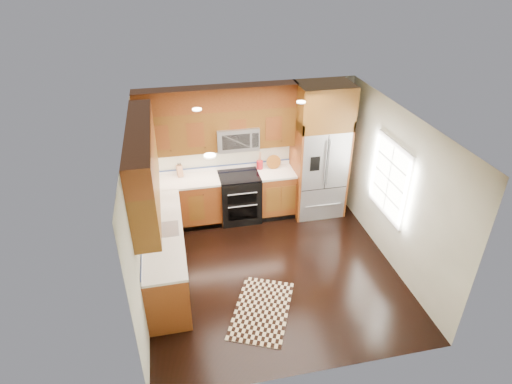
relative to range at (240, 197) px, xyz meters
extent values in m
plane|color=black|center=(0.25, -1.67, -0.47)|extent=(4.00, 4.00, 0.00)
cube|color=silver|center=(0.25, 0.33, 0.83)|extent=(4.00, 0.02, 2.60)
cube|color=silver|center=(-1.75, -1.67, 0.83)|extent=(0.02, 4.00, 2.60)
cube|color=silver|center=(2.25, -1.67, 0.83)|extent=(0.02, 4.00, 2.60)
cube|color=white|center=(2.23, -1.47, 0.93)|extent=(0.04, 1.10, 1.30)
cube|color=white|center=(2.22, -1.47, 0.93)|extent=(0.02, 0.95, 1.15)
cube|color=#934F1C|center=(-1.06, 0.03, -0.02)|extent=(1.37, 0.60, 0.90)
cube|color=#934F1C|center=(0.74, 0.03, -0.02)|extent=(0.72, 0.60, 0.90)
cube|color=#934F1C|center=(-1.45, -1.47, -0.02)|extent=(0.60, 2.40, 0.90)
cube|color=white|center=(-0.32, 0.03, 0.45)|extent=(2.85, 0.62, 0.04)
cube|color=white|center=(-1.45, -1.47, 0.45)|extent=(0.62, 2.40, 0.04)
cube|color=brown|center=(-0.32, 0.17, 1.36)|extent=(2.85, 0.33, 0.75)
cube|color=brown|center=(-1.58, -1.47, 1.36)|extent=(0.33, 2.40, 0.75)
cube|color=#934F1C|center=(-0.32, 0.17, 1.93)|extent=(2.85, 0.33, 0.40)
cube|color=#934F1C|center=(-1.58, -1.47, 1.93)|extent=(0.33, 2.40, 0.40)
cube|color=black|center=(0.00, 0.00, -0.01)|extent=(0.76, 0.64, 0.92)
cube|color=black|center=(0.00, 0.00, 0.47)|extent=(0.76, 0.60, 0.02)
cube|color=black|center=(0.00, -0.31, 0.15)|extent=(0.55, 0.01, 0.18)
cube|color=black|center=(0.00, -0.31, -0.17)|extent=(0.55, 0.01, 0.28)
cylinder|color=#B2B2B7|center=(0.00, -0.34, 0.27)|extent=(0.55, 0.02, 0.02)
cylinder|color=#B2B2B7|center=(0.00, -0.34, 0.00)|extent=(0.55, 0.02, 0.02)
cube|color=#B2B2B7|center=(0.00, 0.13, 1.19)|extent=(0.76, 0.40, 0.42)
cube|color=black|center=(-0.05, -0.06, 1.19)|extent=(0.50, 0.01, 0.28)
cube|color=#B2B2B7|center=(1.55, -0.04, 0.43)|extent=(0.90, 0.74, 1.80)
cube|color=black|center=(1.55, -0.41, 0.78)|extent=(0.01, 0.01, 1.08)
cube|color=black|center=(1.33, -0.41, 0.78)|extent=(0.18, 0.01, 0.28)
cube|color=#934F1C|center=(1.08, -0.04, 0.53)|extent=(0.04, 0.74, 2.00)
cube|color=#934F1C|center=(2.02, -0.04, 0.53)|extent=(0.04, 0.74, 2.00)
cube|color=brown|center=(1.55, -0.04, 1.73)|extent=(0.98, 0.74, 0.80)
cube|color=#B2B2B7|center=(-1.45, -1.47, 0.48)|extent=(0.50, 0.42, 0.02)
cylinder|color=#B2B2B7|center=(-1.65, -1.25, 0.61)|extent=(0.02, 0.02, 0.28)
torus|color=#B2B2B7|center=(-1.65, -1.33, 0.75)|extent=(0.18, 0.02, 0.18)
cube|color=black|center=(-0.12, -2.49, -0.46)|extent=(1.25, 1.51, 0.01)
cube|color=#AD7A54|center=(-1.08, 0.22, 0.58)|extent=(0.12, 0.15, 0.21)
cylinder|color=maroon|center=(0.44, 0.20, 0.55)|extent=(0.16, 0.16, 0.16)
cylinder|color=brown|center=(0.70, 0.15, 0.48)|extent=(0.29, 0.29, 0.02)
camera|label=1|loc=(-1.16, -6.95, 4.27)|focal=30.00mm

